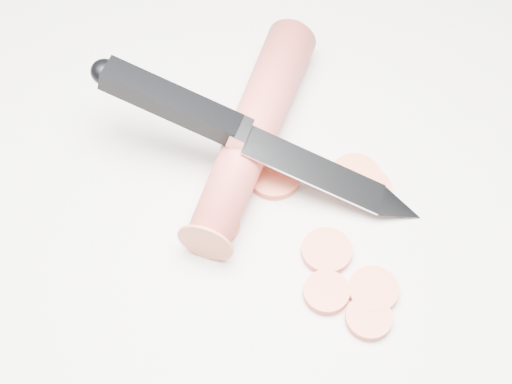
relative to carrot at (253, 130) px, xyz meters
name	(u,v)px	position (x,y,z in m)	size (l,w,h in m)	color
ground	(293,181)	(0.01, -0.04, -0.02)	(2.40, 2.40, 0.00)	beige
carrot	(253,130)	(0.00, 0.00, 0.00)	(0.03, 0.03, 0.20)	#C13F38
carrot_slice_0	(217,224)	(-0.05, -0.05, -0.02)	(0.03, 0.03, 0.01)	#DA5F3F
carrot_slice_1	(326,292)	(-0.01, -0.13, -0.02)	(0.03, 0.03, 0.01)	#DA5F3F
carrot_slice_2	(370,187)	(0.06, -0.07, -0.02)	(0.03, 0.03, 0.01)	#DA5F3F
carrot_slice_3	(369,318)	(0.01, -0.16, -0.02)	(0.03, 0.03, 0.01)	#DA5F3F
carrot_slice_4	(356,176)	(0.06, -0.06, -0.02)	(0.04, 0.04, 0.01)	#DA5F3F
carrot_slice_5	(274,177)	(0.00, -0.03, -0.02)	(0.04, 0.04, 0.01)	#DA5F3F
carrot_slice_6	(327,251)	(0.01, -0.11, -0.02)	(0.03, 0.03, 0.01)	#DA5F3F
carrot_slice_7	(373,290)	(0.02, -0.14, -0.02)	(0.03, 0.03, 0.01)	#DA5F3F
kitchen_knife	(259,138)	(-0.01, -0.02, 0.02)	(0.20, 0.19, 0.08)	silver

